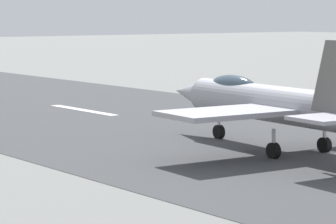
% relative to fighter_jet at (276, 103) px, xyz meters
% --- Properties ---
extents(fighter_jet, '(16.76, 13.67, 5.58)m').
position_rel_fighter_jet_xyz_m(fighter_jet, '(0.00, 0.00, 0.00)').
color(fighter_jet, '#9E9EA7').
rests_on(fighter_jet, ground).
extents(crew_person, '(0.65, 0.43, 1.73)m').
position_rel_fighter_jet_xyz_m(crew_person, '(16.57, -10.06, -1.52)').
color(crew_person, '#1E2338').
rests_on(crew_person, ground).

